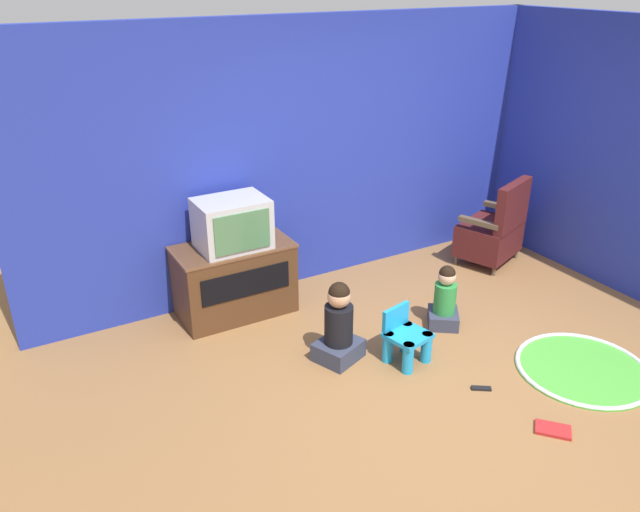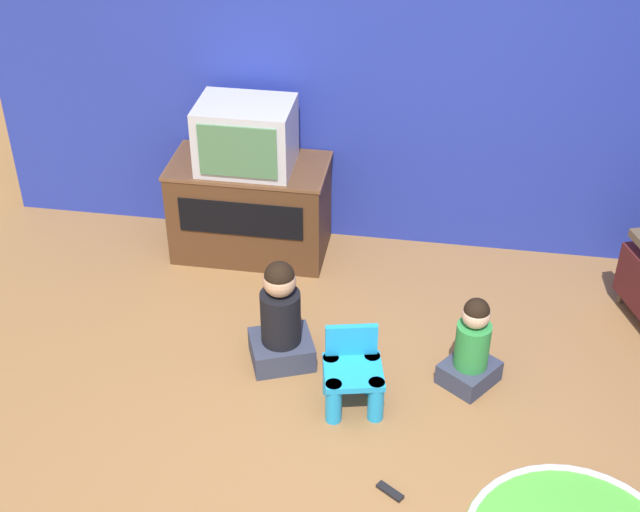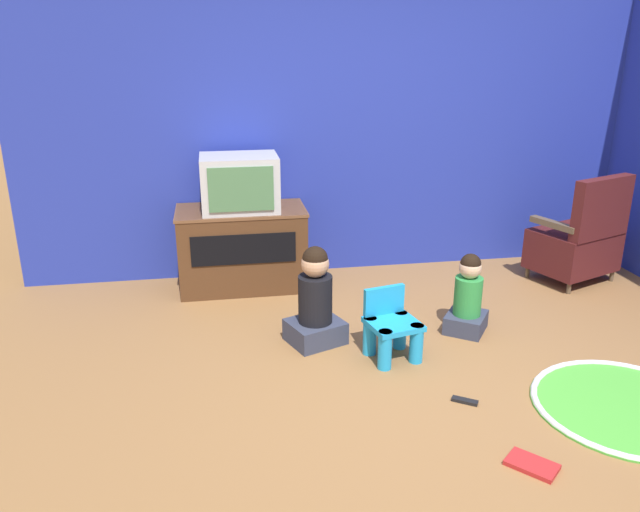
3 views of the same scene
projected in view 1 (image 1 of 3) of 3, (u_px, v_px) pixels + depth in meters
The scene contains 11 objects.
ground_plane at pixel (463, 376), 4.92m from camera, with size 30.00×30.00×0.00m, color olive.
wall_back at pixel (299, 157), 5.97m from camera, with size 5.42×0.12×2.57m.
tv_cabinet at pixel (235, 278), 5.69m from camera, with size 1.05×0.56×0.68m.
television at pixel (232, 224), 5.44m from camera, with size 0.61×0.46×0.44m.
black_armchair at pixel (493, 231), 6.67m from camera, with size 0.80×0.72×0.94m.
yellow_kid_chair at pixel (406, 340), 5.05m from camera, with size 0.38×0.37×0.45m.
play_mat at pixel (583, 369), 5.00m from camera, with size 1.05×1.05×0.04m.
child_watching_left at pixel (445, 300), 5.53m from camera, with size 0.39×0.39×0.59m.
child_watching_center at pixel (339, 327), 5.02m from camera, with size 0.44×0.42×0.70m.
book at pixel (553, 430), 4.33m from camera, with size 0.27×0.28×0.02m.
remote_control at pixel (481, 388), 4.76m from camera, with size 0.15×0.12×0.02m.
Camera 1 is at (-2.99, -2.97, 2.93)m, focal length 35.00 mm.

